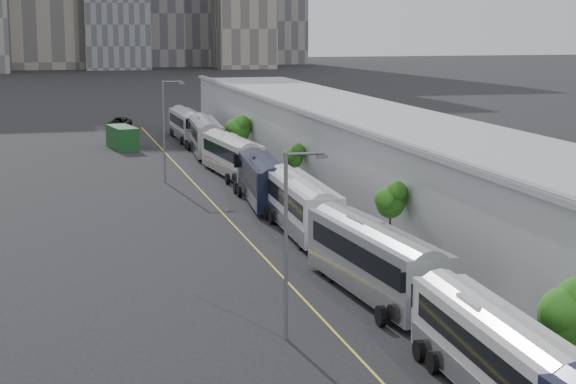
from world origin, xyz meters
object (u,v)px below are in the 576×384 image
object	(u,v)px
bus_4	(302,210)
suv	(119,123)
bus_5	(263,184)
bus_8	(187,127)
street_lamp_near	(290,232)
bus_3	(374,267)
bus_7	(205,139)
bus_6	(232,159)
street_lamp_far	(166,124)
bus_2	(495,362)
shipping_container	(123,138)

from	to	relation	value
bus_4	suv	bearing A→B (deg)	97.61
bus_5	bus_8	xyz separation A→B (m)	(0.19, 44.45, 0.01)
street_lamp_near	bus_3	bearing A→B (deg)	42.82
street_lamp_near	bus_8	bearing A→B (deg)	85.29
bus_8	street_lamp_near	world-z (taller)	street_lamp_near
bus_7	bus_8	bearing A→B (deg)	94.43
street_lamp_near	bus_4	bearing A→B (deg)	73.69
bus_5	street_lamp_near	size ratio (longest dim) A/B	1.49
street_lamp_near	bus_6	bearing A→B (deg)	82.33
bus_7	bus_5	bearing A→B (deg)	-86.34
bus_8	street_lamp_far	xyz separation A→B (m)	(-6.47, -32.01, 3.76)
bus_8	street_lamp_far	distance (m)	32.88
bus_2	shipping_container	size ratio (longest dim) A/B	1.92
bus_5	bus_7	size ratio (longest dim) A/B	0.94
street_lamp_near	shipping_container	xyz separation A→B (m)	(-2.08, 71.20, -3.77)
bus_2	street_lamp_far	distance (m)	55.44
street_lamp_far	bus_3	bearing A→B (deg)	-81.34
street_lamp_near	street_lamp_far	size ratio (longest dim) A/B	0.94
bus_6	street_lamp_far	size ratio (longest dim) A/B	1.43
bus_2	bus_3	bearing A→B (deg)	91.63
bus_2	bus_4	xyz separation A→B (m)	(0.46, 30.93, 0.11)
street_lamp_near	suv	bearing A→B (deg)	90.49
bus_6	shipping_container	distance (m)	24.51
bus_7	shipping_container	size ratio (longest dim) A/B	2.13
street_lamp_far	bus_2	bearing A→B (deg)	-83.77
bus_3	shipping_container	xyz separation A→B (m)	(-8.19, 65.55, -0.37)
bus_4	suv	xyz separation A→B (m)	(-7.22, 71.36, -0.89)
bus_5	street_lamp_near	distance (m)	34.31
bus_2	bus_3	xyz separation A→B (m)	(0.14, 14.65, 0.14)
bus_5	bus_3	bearing A→B (deg)	-85.31
bus_5	street_lamp_far	size ratio (longest dim) A/B	1.40
bus_7	bus_2	bearing A→B (deg)	-86.28
bus_2	bus_7	size ratio (longest dim) A/B	0.90
bus_7	street_lamp_far	xyz separation A→B (m)	(-6.54, -18.00, 3.67)
shipping_container	suv	size ratio (longest dim) A/B	1.19
bus_5	suv	xyz separation A→B (m)	(-7.05, 59.74, -0.83)
bus_2	bus_8	bearing A→B (deg)	91.87
bus_4	bus_2	bearing A→B (deg)	-89.02
bus_4	bus_5	world-z (taller)	bus_4
bus_6	bus_3	bearing A→B (deg)	-95.23
bus_2	street_lamp_near	bearing A→B (deg)	125.75
bus_7	bus_8	distance (m)	14.01
bus_5	bus_2	bearing A→B (deg)	-85.40
bus_3	suv	xyz separation A→B (m)	(-6.91, 87.64, -0.91)
shipping_container	bus_3	bearing A→B (deg)	-92.19
bus_4	street_lamp_near	distance (m)	23.12
bus_5	suv	world-z (taller)	bus_5
bus_7	street_lamp_far	bearing A→B (deg)	-105.84
bus_6	street_lamp_far	bearing A→B (deg)	-165.66
bus_6	street_lamp_near	bearing A→B (deg)	-102.37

